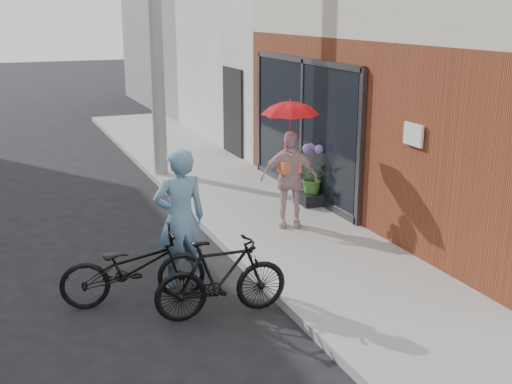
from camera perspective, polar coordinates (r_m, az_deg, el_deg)
ground at (r=7.96m, az=-5.20°, el=-9.81°), size 80.00×80.00×0.00m
sidewalk at (r=10.37m, az=2.54°, el=-3.15°), size 2.20×24.00×0.12m
curb at (r=9.96m, az=-3.53°, el=-3.99°), size 0.12×24.00×0.12m
plaster_building at (r=18.38m, az=8.07°, el=15.94°), size 8.00×6.00×7.00m
east_building_far at (r=24.68m, az=-0.49°, el=16.05°), size 8.00×8.00×7.00m
utility_pole at (r=13.26m, az=-9.02°, el=15.96°), size 0.28×0.28×7.00m
officer at (r=8.11m, az=-6.76°, el=-2.39°), size 0.67×0.44×1.83m
bike_left at (r=7.90m, az=-10.85°, el=-6.63°), size 1.80×0.82×0.91m
bike_right at (r=7.46m, az=-3.09°, el=-7.61°), size 1.60×0.54×0.95m
kimono_woman at (r=10.07m, az=2.97°, el=1.16°), size 0.97×0.71×1.53m
parasol at (r=9.84m, az=3.06°, el=7.57°), size 0.85×0.85×0.74m
planter at (r=11.37m, az=5.01°, el=-0.61°), size 0.43×0.43×0.21m
potted_plant at (r=11.26m, az=5.06°, el=1.29°), size 0.51×0.44×0.57m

